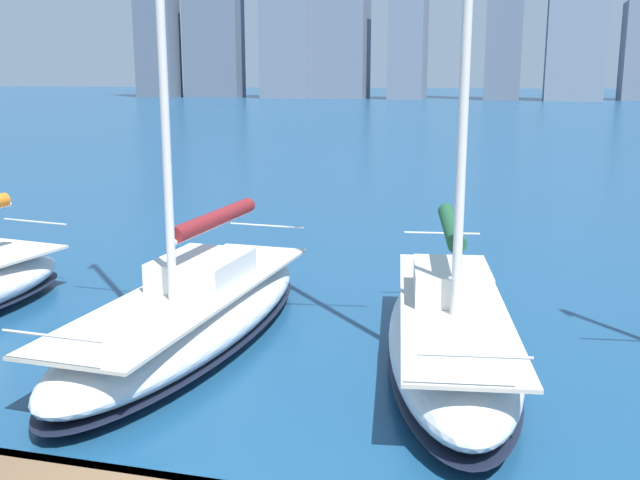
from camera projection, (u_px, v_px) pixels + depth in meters
name	position (u px, v px, depth m)	size (l,w,h in m)	color
city_skyline	(494.00, 13.00, 152.54)	(166.51, 18.10, 54.76)	slate
sailboat_forest	(451.00, 328.00, 13.25)	(3.45, 8.50, 12.40)	silver
sailboat_maroon	(192.00, 311.00, 14.38)	(2.93, 9.08, 12.60)	silver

